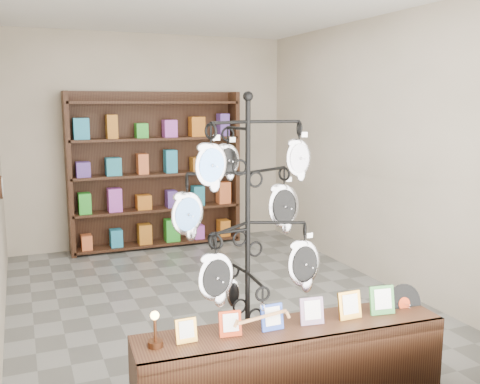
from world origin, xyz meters
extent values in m
plane|color=slate|center=(0.00, 0.00, 0.00)|extent=(5.00, 5.00, 0.00)
plane|color=#C3B19D|center=(0.00, 2.50, 1.50)|extent=(4.00, 0.00, 4.00)
plane|color=#C3B19D|center=(0.00, -2.50, 1.50)|extent=(4.00, 0.00, 4.00)
plane|color=#C3B19D|center=(2.00, 0.00, 1.50)|extent=(0.00, 5.00, 5.00)
plane|color=white|center=(0.00, 0.00, 3.00)|extent=(5.00, 5.00, 0.00)
cylinder|color=black|center=(-0.34, -1.78, 1.04)|extent=(0.04, 0.04, 2.07)
sphere|color=black|center=(-0.34, -1.78, 2.09)|extent=(0.07, 0.07, 0.07)
ellipsoid|color=silver|center=(-0.37, -1.56, 0.65)|extent=(0.11, 0.05, 0.22)
cube|color=tan|center=(-0.36, -2.08, 0.66)|extent=(0.39, 0.09, 0.04)
cube|color=black|center=(-0.12, -2.03, 0.27)|extent=(2.20, 0.59, 0.53)
cube|color=gold|center=(-0.86, -1.98, 0.61)|extent=(0.14, 0.06, 0.16)
cube|color=#B8300E|center=(-0.56, -2.00, 0.62)|extent=(0.15, 0.06, 0.17)
cube|color=#263FA5|center=(-0.27, -2.02, 0.62)|extent=(0.16, 0.07, 0.18)
cube|color=#E54C33|center=(0.03, -2.04, 0.63)|extent=(0.17, 0.07, 0.19)
cube|color=gold|center=(0.32, -2.06, 0.63)|extent=(0.18, 0.07, 0.20)
cube|color=#337233|center=(0.59, -2.08, 0.64)|extent=(0.19, 0.07, 0.21)
cylinder|color=black|center=(0.82, -2.05, 0.56)|extent=(0.30, 0.09, 0.29)
cylinder|color=#B8300E|center=(0.82, -2.05, 0.56)|extent=(0.10, 0.03, 0.10)
cylinder|color=#462514|center=(-1.06, -1.97, 0.55)|extent=(0.10, 0.10, 0.04)
cylinder|color=#462514|center=(-1.06, -1.97, 0.64)|extent=(0.02, 0.02, 0.14)
sphere|color=#FFBF59|center=(-1.06, -1.97, 0.74)|extent=(0.06, 0.06, 0.06)
cube|color=black|center=(0.00, 2.44, 1.10)|extent=(2.40, 0.04, 2.20)
cube|color=black|center=(-1.18, 2.28, 1.10)|extent=(0.06, 0.36, 2.20)
cube|color=black|center=(1.18, 2.28, 1.10)|extent=(0.06, 0.36, 2.20)
cube|color=black|center=(0.00, 2.28, 0.05)|extent=(2.36, 0.36, 0.04)
cube|color=black|center=(0.00, 2.28, 0.55)|extent=(2.36, 0.36, 0.03)
cube|color=black|center=(0.00, 2.28, 1.05)|extent=(2.36, 0.36, 0.04)
cube|color=black|center=(0.00, 2.28, 1.55)|extent=(2.36, 0.36, 0.04)
cube|color=black|center=(0.00, 2.28, 2.05)|extent=(2.36, 0.36, 0.04)
cylinder|color=black|center=(-1.97, 0.80, 1.20)|extent=(0.03, 0.24, 0.24)
camera|label=1|loc=(-1.78, -5.09, 2.06)|focal=40.00mm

